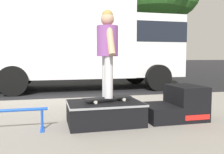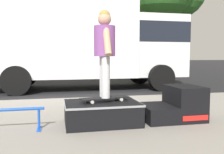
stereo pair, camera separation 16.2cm
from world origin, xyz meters
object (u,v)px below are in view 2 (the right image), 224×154
object	(u,v)px
skateboard	(105,98)
skate_box	(102,112)
kicker_ramp	(176,106)
box_truck	(89,42)
skater_kid	(105,46)

from	to	relation	value
skateboard	skate_box	bearing A→B (deg)	-151.44
kicker_ramp	box_truck	world-z (taller)	box_truck
box_truck	skate_box	bearing A→B (deg)	-95.16
skate_box	skateboard	size ratio (longest dim) A/B	1.43
kicker_ramp	box_truck	size ratio (longest dim) A/B	0.14
kicker_ramp	box_truck	bearing A→B (deg)	98.39
kicker_ramp	skateboard	world-z (taller)	kicker_ramp
skate_box	skater_kid	size ratio (longest dim) A/B	0.85
skateboard	skater_kid	size ratio (longest dim) A/B	0.59
skater_kid	box_truck	world-z (taller)	box_truck
skate_box	skater_kid	distance (m)	1.03
kicker_ramp	skater_kid	size ratio (longest dim) A/B	0.72
skate_box	skater_kid	xyz separation A→B (m)	(0.05, 0.03, 1.03)
skateboard	box_truck	distance (m)	5.42
skate_box	box_truck	xyz separation A→B (m)	(0.48, 5.30, 1.39)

